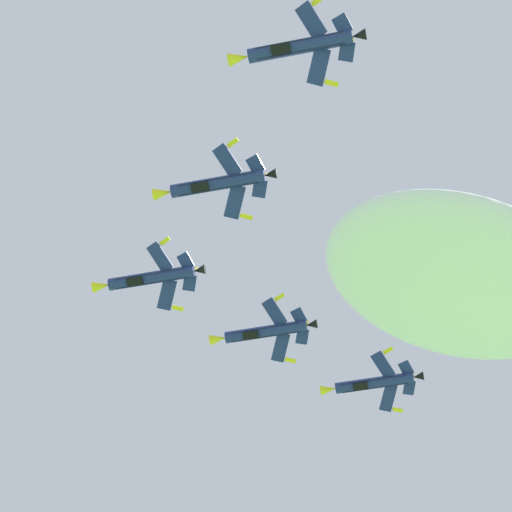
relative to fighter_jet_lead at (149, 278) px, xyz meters
The scene contains 6 objects.
cloud_near_formation 71.72m from the fighter_jet_lead, ahead, with size 53.93×34.99×15.94m, color white.
fighter_jet_lead is the anchor object (origin of this frame).
fighter_jet_left_wing 19.33m from the fighter_jet_lead, 85.82° to the right, with size 13.53×11.51×5.44m.
fighter_jet_right_wing 19.59m from the fighter_jet_lead, 10.62° to the left, with size 13.53×11.46×5.53m.
fighter_jet_left_outer 40.79m from the fighter_jet_lead, 87.12° to the right, with size 13.53×11.34×5.98m.
fighter_jet_right_outer 39.86m from the fighter_jet_lead, ahead, with size 13.53×11.48×5.49m.
Camera 1 is at (0.12, -7.73, 1.70)m, focal length 71.27 mm.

